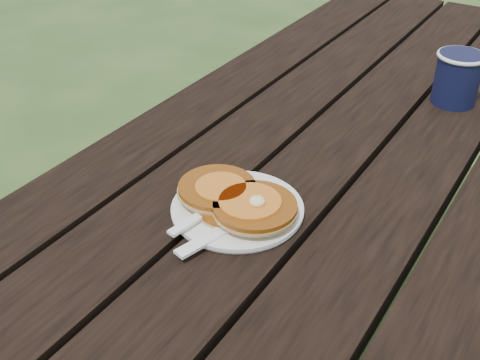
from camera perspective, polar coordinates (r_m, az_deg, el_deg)
The scene contains 6 objects.
picnic_table at distance 1.38m, azimuth 8.55°, elevation -9.38°, with size 1.36×1.80×0.75m.
plate at distance 0.92m, azimuth -0.25°, elevation -2.82°, with size 0.20×0.20×0.01m, color white.
pancake_stack at distance 0.91m, azimuth -0.31°, elevation -1.89°, with size 0.20×0.13×0.04m.
knife at distance 0.87m, azimuth -1.23°, elevation -4.54°, with size 0.02×0.18×0.01m, color white.
fork at distance 0.89m, azimuth -4.01°, elevation -3.51°, with size 0.03×0.16×0.01m, color white, non-canonical shape.
coffee_cup at distance 1.30m, azimuth 19.95°, elevation 9.30°, with size 0.10×0.10×0.11m.
Camera 1 is at (0.36, -0.95, 1.30)m, focal length 45.00 mm.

